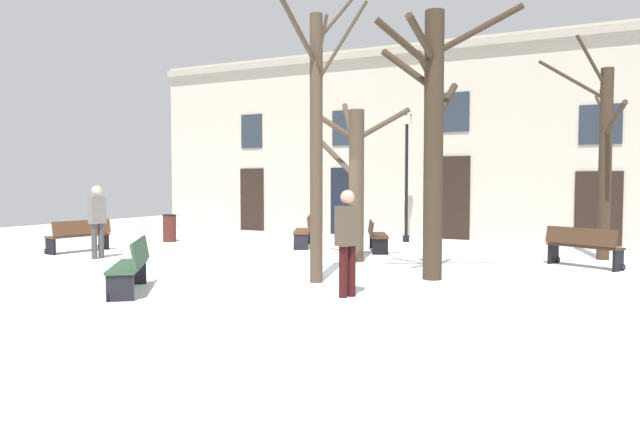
{
  "coord_description": "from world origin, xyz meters",
  "views": [
    {
      "loc": [
        6.52,
        -11.55,
        1.94
      ],
      "look_at": [
        0.0,
        1.59,
        1.15
      ],
      "focal_mm": 32.97,
      "sensor_mm": 36.0,
      "label": 1
    }
  ],
  "objects": [
    {
      "name": "tree_left_of_center",
      "position": [
        0.97,
        1.56,
        2.03
      ],
      "size": [
        2.63,
        1.34,
        3.94
      ],
      "color": "#4C3D2D",
      "rests_on": "ground"
    },
    {
      "name": "bench_back_to_back_right",
      "position": [
        5.99,
        2.85,
        0.48
      ],
      "size": [
        1.69,
        1.17,
        0.91
      ],
      "rotation": [
        0.0,
        0.0,
        2.67
      ],
      "color": "#3D2819",
      "rests_on": "ground"
    },
    {
      "name": "building_facade",
      "position": [
        0.0,
        8.15,
        3.37
      ],
      "size": [
        20.34,
        0.6,
        6.65
      ],
      "color": "#BCB29E",
      "rests_on": "ground"
    },
    {
      "name": "litter_bin",
      "position": [
        -6.15,
        3.11,
        0.44
      ],
      "size": [
        0.45,
        0.45,
        0.87
      ],
      "color": "#4C1E19",
      "rests_on": "ground"
    },
    {
      "name": "tree_center",
      "position": [
        6.35,
        4.54,
        2.59
      ],
      "size": [
        2.04,
        2.64,
        5.47
      ],
      "color": "#382B1E",
      "rests_on": "ground"
    },
    {
      "name": "person_by_shop_door",
      "position": [
        2.59,
        -2.59,
        1.01
      ],
      "size": [
        0.37,
        0.44,
        1.8
      ],
      "rotation": [
        0.0,
        0.0,
        4.23
      ],
      "color": "#350F0F",
      "rests_on": "ground"
    },
    {
      "name": "streetlamp",
      "position": [
        0.67,
        6.44,
        2.54
      ],
      "size": [
        0.3,
        0.3,
        4.18
      ],
      "color": "black",
      "rests_on": "ground"
    },
    {
      "name": "tree_near_facade",
      "position": [
        1.5,
        -1.58,
        2.75
      ],
      "size": [
        1.09,
        1.96,
        5.77
      ],
      "color": "#4C3D2D",
      "rests_on": "ground"
    },
    {
      "name": "bench_facing_shops",
      "position": [
        -0.97,
        -3.88,
        0.47
      ],
      "size": [
        1.43,
        1.7,
        0.93
      ],
      "rotation": [
        0.0,
        0.0,
        5.34
      ],
      "color": "#2D4C33",
      "rests_on": "ground"
    },
    {
      "name": "ground_plane",
      "position": [
        0.0,
        0.0,
        0.0
      ],
      "size": [
        32.54,
        32.54,
        0.0
      ],
      "primitive_type": "plane",
      "color": "white"
    },
    {
      "name": "tree_right_of_center",
      "position": [
        3.37,
        -0.23,
        2.91
      ],
      "size": [
        2.84,
        2.4,
        5.27
      ],
      "color": "#382B1E",
      "rests_on": "ground"
    },
    {
      "name": "bench_by_litter_bin",
      "position": [
        0.72,
        3.65,
        0.44
      ],
      "size": [
        1.13,
        1.74,
        0.84
      ],
      "rotation": [
        0.0,
        0.0,
        1.99
      ],
      "color": "#3D2819",
      "rests_on": "ground"
    },
    {
      "name": "bench_near_lamp",
      "position": [
        -1.59,
        3.74,
        0.48
      ],
      "size": [
        1.21,
        1.84,
        0.91
      ],
      "rotation": [
        0.0,
        0.0,
        5.16
      ],
      "color": "#51331E",
      "rests_on": "ground"
    },
    {
      "name": "person_crossing_plaza",
      "position": [
        -4.98,
        -0.91,
        1.03
      ],
      "size": [
        0.32,
        0.43,
        1.84
      ],
      "rotation": [
        0.0,
        0.0,
        1.27
      ],
      "color": "#403D3A",
      "rests_on": "ground"
    },
    {
      "name": "bench_back_to_back_left",
      "position": [
        -6.51,
        -0.14,
        0.46
      ],
      "size": [
        0.82,
        1.78,
        0.88
      ],
      "rotation": [
        0.0,
        0.0,
        4.53
      ],
      "color": "#51331E",
      "rests_on": "ground"
    }
  ]
}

